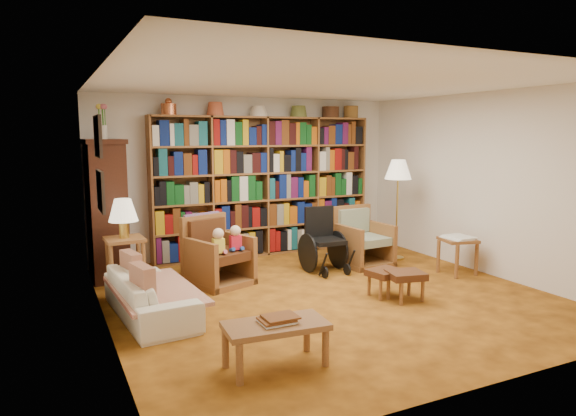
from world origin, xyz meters
TOP-DOWN VIEW (x-y plane):
  - floor at (0.00, 0.00)m, footprint 5.00×5.00m
  - ceiling at (0.00, 0.00)m, footprint 5.00×5.00m
  - wall_back at (0.00, 2.50)m, footprint 5.00×0.00m
  - wall_front at (0.00, -2.50)m, footprint 5.00×0.00m
  - wall_left at (-2.50, 0.00)m, footprint 0.00×5.00m
  - wall_right at (2.50, 0.00)m, footprint 0.00×5.00m
  - bookshelf at (0.20, 2.33)m, footprint 3.60×0.30m
  - curio_cabinet at (-2.25, 2.00)m, footprint 0.50×0.95m
  - framed_pictures at (-2.48, 0.30)m, footprint 0.03×0.52m
  - sofa at (-2.05, 0.19)m, footprint 1.65×0.76m
  - sofa_throw at (-2.00, 0.19)m, footprint 0.89×1.53m
  - cushion_left at (-2.18, 0.54)m, footprint 0.19×0.40m
  - cushion_right at (-2.18, -0.16)m, footprint 0.20×0.41m
  - side_table_lamp at (-2.15, 1.19)m, footprint 0.47×0.47m
  - table_lamp at (-2.15, 1.19)m, footprint 0.35×0.35m
  - armchair_leather at (-1.02, 1.10)m, footprint 0.93×0.93m
  - armchair_sage at (1.22, 1.12)m, footprint 0.74×0.76m
  - wheelchair at (0.53, 1.01)m, footprint 0.52×0.72m
  - floor_lamp at (1.89, 1.12)m, footprint 0.41×0.41m
  - side_table_papers at (2.10, 0.04)m, footprint 0.52×0.52m
  - footstool_a at (0.73, -0.57)m, footprint 0.47×0.42m
  - footstool_b at (0.61, -0.34)m, footprint 0.45×0.40m
  - coffee_table at (-1.34, -1.49)m, footprint 0.88×0.49m

SIDE VIEW (x-z plane):
  - floor at x=0.00m, z-range 0.00..0.00m
  - sofa at x=-2.05m, z-range 0.00..0.47m
  - footstool_b at x=0.61m, z-range 0.10..0.43m
  - footstool_a at x=0.73m, z-range 0.11..0.45m
  - sofa_throw at x=-2.00m, z-range 0.28..0.32m
  - armchair_sage at x=1.22m, z-range -0.10..0.75m
  - coffee_table at x=-1.34m, z-range 0.11..0.54m
  - armchair_leather at x=-1.02m, z-range -0.08..0.81m
  - wheelchair at x=0.53m, z-range -0.04..0.87m
  - side_table_papers at x=2.10m, z-range 0.15..0.68m
  - cushion_left at x=-2.18m, z-range 0.26..0.64m
  - cushion_right at x=-2.18m, z-range 0.25..0.65m
  - side_table_lamp at x=-2.15m, z-range 0.17..0.84m
  - curio_cabinet at x=-2.25m, z-range -0.25..2.15m
  - table_lamp at x=-2.15m, z-range 0.76..1.24m
  - bookshelf at x=0.20m, z-range -0.04..2.38m
  - wall_back at x=0.00m, z-range -1.25..3.75m
  - wall_front at x=0.00m, z-range -1.25..3.75m
  - wall_left at x=-2.50m, z-range -1.25..3.75m
  - wall_right at x=2.50m, z-range -1.25..3.75m
  - floor_lamp at x=1.89m, z-range 0.56..2.10m
  - framed_pictures at x=-2.48m, z-range 1.14..2.11m
  - ceiling at x=0.00m, z-range 2.50..2.50m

